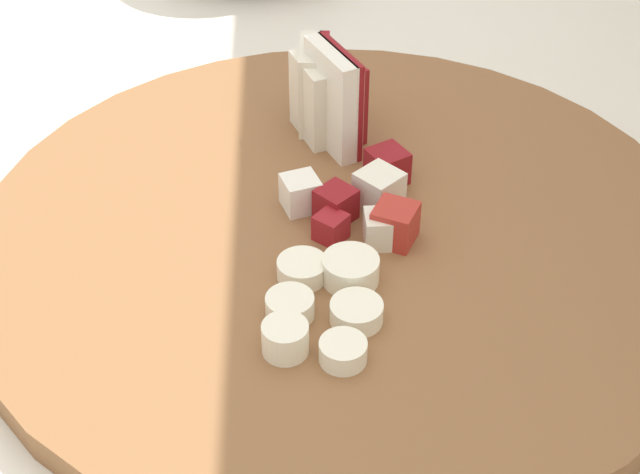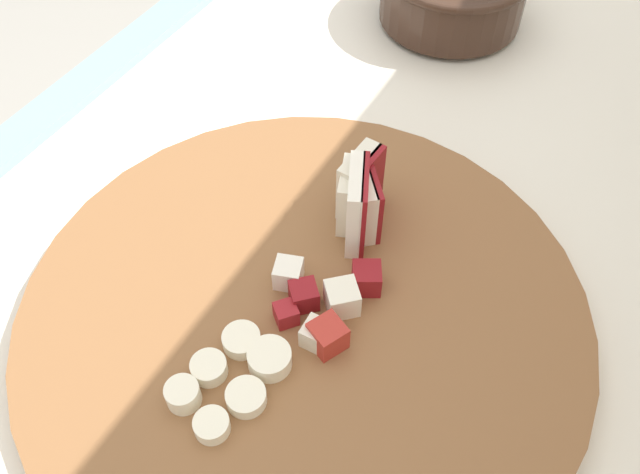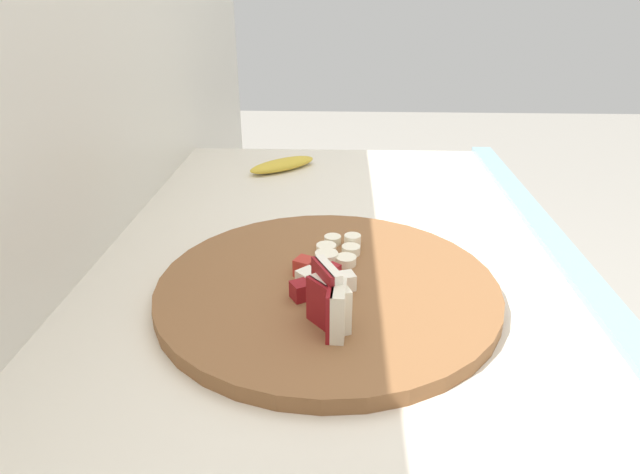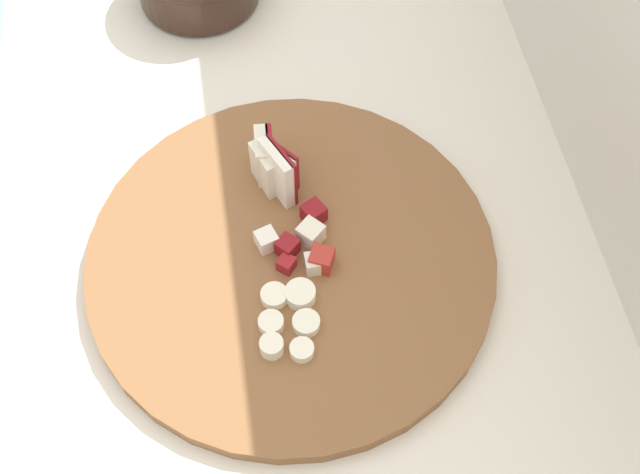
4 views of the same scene
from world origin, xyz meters
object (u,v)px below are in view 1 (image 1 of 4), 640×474
at_px(cutting_board, 340,235).
at_px(banana_slice_rows, 324,302).
at_px(apple_wedge_fan, 325,95).
at_px(apple_dice_pile, 364,203).

bearing_deg(cutting_board, banana_slice_rows, -9.50).
bearing_deg(apple_wedge_fan, banana_slice_rows, -2.29).
xyz_separation_m(apple_wedge_fan, banana_slice_rows, (0.16, -0.01, -0.02)).
distance_m(cutting_board, apple_wedge_fan, 0.10).
height_order(cutting_board, apple_wedge_fan, apple_wedge_fan).
distance_m(apple_wedge_fan, banana_slice_rows, 0.16).
bearing_deg(cutting_board, apple_wedge_fan, -176.55).
bearing_deg(apple_wedge_fan, cutting_board, 3.45).
distance_m(apple_dice_pile, banana_slice_rows, 0.08).
relative_size(apple_wedge_fan, banana_slice_rows, 0.86).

